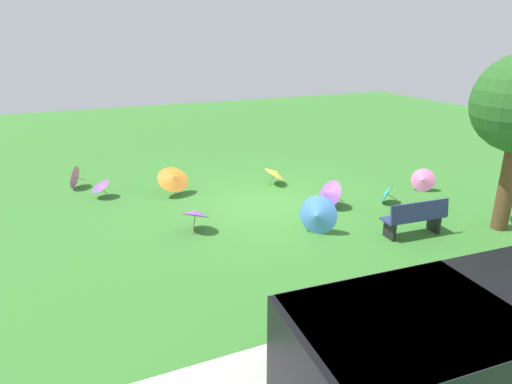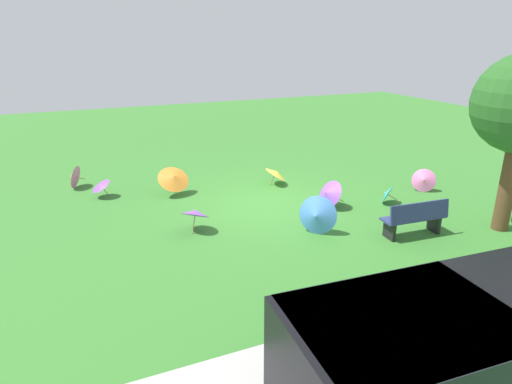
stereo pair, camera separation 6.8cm
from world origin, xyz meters
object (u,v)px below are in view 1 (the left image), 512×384
Objects in this scene: parasol_blue_0 at (317,215)px; parasol_pink_1 at (423,180)px; parasol_teal_0 at (386,193)px; parasol_purple_1 at (100,185)px; parasol_purple_2 at (328,193)px; parasol_yellow_0 at (276,173)px; van_dark at (454,346)px; parasol_purple_0 at (196,213)px; park_bench at (415,218)px; parasol_pink_0 at (72,177)px; parasol_orange_0 at (173,178)px.

parasol_pink_1 is at bearing -163.37° from parasol_blue_0.
parasol_teal_0 is 0.97× the size of parasol_purple_1.
parasol_yellow_0 is at bearing -79.61° from parasol_purple_2.
van_dark reaches higher than parasol_purple_0.
parasol_blue_0 is 1.43× the size of parasol_purple_1.
park_bench is 2.03× the size of parasol_pink_1.
van_dark is 6.08× the size of parasol_pink_0.
parasol_yellow_0 is at bearing -52.10° from parasol_teal_0.
parasol_teal_0 is 3.09m from parasol_blue_0.
park_bench reaches higher than parasol_purple_1.
parasol_purple_1 reaches higher than parasol_teal_0.
parasol_orange_0 is at bearing -35.96° from parasol_purple_2.
parasol_purple_1 is (6.63, -5.79, -0.08)m from park_bench.
parasol_teal_0 is 5.54m from parasol_purple_0.
van_dark is at bearing 70.10° from parasol_purple_2.
park_bench is at bearing 136.06° from parasol_pink_0.
park_bench is 1.67× the size of parasol_blue_0.
parasol_orange_0 is at bearing -20.77° from parasol_pink_1.
parasol_teal_0 is 8.34m from parasol_purple_1.
van_dark reaches higher than parasol_orange_0.
parasol_pink_1 is at bearing 159.75° from parasol_purple_1.
van_dark is 7.10× the size of parasol_teal_0.
parasol_pink_1 is (-3.86, 2.40, -0.03)m from parasol_yellow_0.
park_bench is 3.50m from parasol_pink_1.
van_dark is 9.22m from parasol_yellow_0.
parasol_pink_0 reaches higher than parasol_purple_1.
parasol_yellow_0 is at bearing -31.85° from parasol_pink_1.
parasol_purple_0 is at bearing -77.87° from van_dark.
parasol_pink_0 is at bearing -35.71° from parasol_purple_2.
parasol_yellow_0 is (-6.00, 2.25, 0.02)m from parasol_pink_0.
parasol_yellow_0 is 2.42m from parasol_purple_2.
parasol_orange_0 is 1.28× the size of parasol_pink_1.
parasol_yellow_0 is at bearing -102.29° from van_dark.
parasol_teal_0 is (-4.11, -6.23, -0.62)m from van_dark.
parasol_teal_0 is 0.74× the size of parasol_purple_2.
parasol_orange_0 reaches higher than parasol_pink_1.
park_bench is at bearing 105.43° from parasol_yellow_0.
parasol_purple_0 is 1.22× the size of parasol_pink_1.
van_dark reaches higher than parasol_teal_0.
parasol_blue_0 reaches higher than park_bench.
parasol_purple_1 is at bearing -26.67° from parasol_teal_0.
parasol_orange_0 is 3.27m from parasol_yellow_0.
parasol_purple_2 is (-2.40, -6.62, -0.50)m from van_dark.
van_dark is 4.57× the size of parasol_orange_0.
parasol_purple_2 is (0.89, -2.43, -0.06)m from park_bench.
parasol_blue_0 reaches higher than parasol_orange_0.
parasol_blue_0 is 4.82m from parasol_pink_1.
parasol_pink_0 is 0.96× the size of parasol_pink_1.
van_dark is 5.37m from parasol_blue_0.
park_bench is 1.82× the size of parasol_purple_2.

